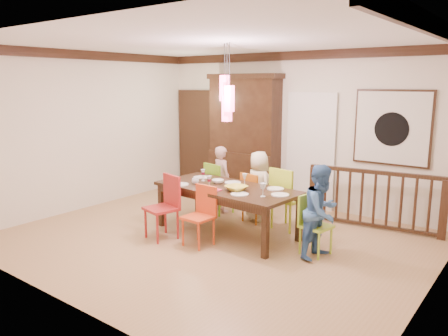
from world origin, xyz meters
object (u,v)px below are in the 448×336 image
Objects in this scene: person_far_left at (222,179)px; person_end_right at (321,212)px; china_hutch at (244,137)px; chair_end_right at (316,221)px; balustrade at (374,198)px; chair_far_left at (220,184)px; person_far_mid at (259,186)px; dining_table at (227,192)px.

person_far_left is 0.95× the size of person_end_right.
china_hutch is at bearing -57.34° from person_far_left.
chair_end_right is 1.59m from balustrade.
balustrade is at bearing -151.96° from chair_far_left.
person_end_right is at bearing -110.91° from chair_end_right.
chair_end_right is 0.65× the size of person_end_right.
person_far_left is (-2.54, -0.73, 0.11)m from balustrade.
china_hutch reaches higher than person_far_mid.
chair_far_left is at bearing 79.00° from person_end_right.
china_hutch is at bearing 121.29° from dining_table.
chair_end_right is 3.26m from china_hutch.
dining_table is 0.87m from person_far_mid.
dining_table is 1.91× the size of person_far_left.
chair_far_left is 2.64m from balustrade.
chair_far_left is 1.12× the size of chair_end_right.
person_far_mid is at bearing 69.30° from chair_end_right.
person_far_left reaches higher than person_far_mid.
balustrade is (2.52, 0.81, -0.03)m from chair_far_left.
chair_end_right is at bearing 171.49° from chair_far_left.
china_hutch is 3.33m from person_end_right.
person_far_left reaches higher than chair_far_left.
chair_far_left is 2.37m from chair_end_right.
person_end_right reaches higher than person_far_left.
person_far_left reaches higher than dining_table.
china_hutch is 2.91m from balustrade.
china_hutch is at bearing -22.48° from person_far_mid.
china_hutch is 2.09× the size of person_far_mid.
chair_far_left is at bearing 80.00° from chair_end_right.
dining_table is 2.80× the size of chair_end_right.
person_far_left is 0.81m from person_far_mid.
china_hutch is 1.96× the size of person_end_right.
balustrade is at bearing -132.97° from person_far_mid.
china_hutch is at bearing 165.69° from balustrade.
person_end_right reaches higher than person_far_mid.
chair_end_right is at bearing 68.54° from person_end_right.
balustrade is 1.89m from person_far_mid.
dining_table is 1.07× the size of balustrade.
dining_table is 2.50× the size of chair_far_left.
person_far_mid is (1.05, -1.10, -0.65)m from china_hutch.
balustrade is at bearing -1.03° from chair_end_right.
chair_end_right is 0.33× the size of china_hutch.
balustrade is 1.80× the size of person_far_mid.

